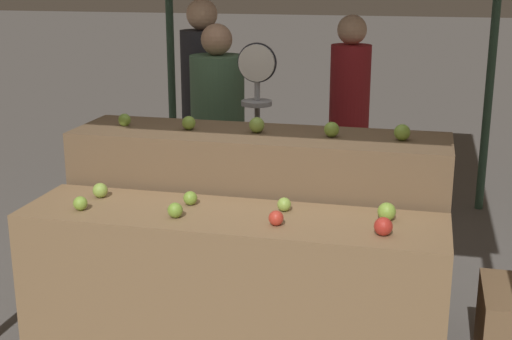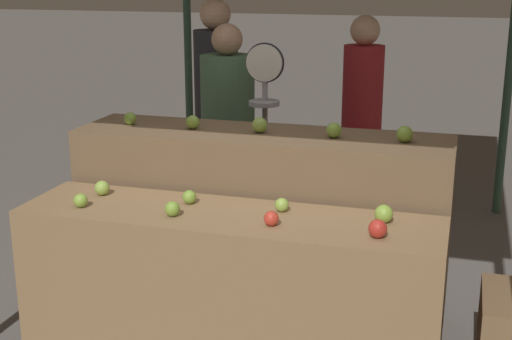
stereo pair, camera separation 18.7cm
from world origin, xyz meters
name	(u,v)px [view 1 (the left image)]	position (x,y,z in m)	size (l,w,h in m)	color
display_counter_front	(231,294)	(0.00, 0.00, 0.43)	(2.12, 0.55, 0.86)	olive
display_counter_back	(258,228)	(0.00, 0.60, 0.57)	(2.12, 0.55, 1.14)	brown
apple_front_0	(80,203)	(-0.75, -0.11, 0.89)	(0.07, 0.07, 0.07)	#84AD3D
apple_front_1	(175,210)	(-0.25, -0.11, 0.89)	(0.08, 0.08, 0.08)	#7AA338
apple_front_2	(276,218)	(0.25, -0.10, 0.89)	(0.07, 0.07, 0.07)	red
apple_front_3	(383,226)	(0.75, -0.11, 0.90)	(0.09, 0.09, 0.09)	#B72D23
apple_front_4	(100,190)	(-0.74, 0.10, 0.90)	(0.08, 0.08, 0.08)	#8EB247
apple_front_5	(190,198)	(-0.24, 0.10, 0.89)	(0.07, 0.07, 0.07)	#7AA338
apple_front_6	(284,204)	(0.25, 0.11, 0.89)	(0.07, 0.07, 0.07)	#8EB247
apple_front_7	(387,212)	(0.75, 0.10, 0.90)	(0.09, 0.09, 0.09)	#84AD3D
apple_back_0	(125,120)	(-0.80, 0.59, 1.17)	(0.07, 0.07, 0.07)	#7AA338
apple_back_1	(189,123)	(-0.41, 0.59, 1.18)	(0.08, 0.08, 0.08)	#84AD3D
apple_back_2	(257,125)	(-0.01, 0.60, 1.18)	(0.09, 0.09, 0.09)	#8EB247
apple_back_3	(332,129)	(0.41, 0.60, 1.18)	(0.08, 0.08, 0.08)	#84AD3D
apple_back_4	(402,132)	(0.79, 0.60, 1.18)	(0.09, 0.09, 0.09)	#84AD3D
produce_scale	(257,112)	(-0.16, 1.22, 1.13)	(0.25, 0.20, 1.58)	#99999E
person_vendor_at_scale	(218,125)	(-0.53, 1.57, 0.95)	(0.49, 0.49, 1.66)	#2D2D38
person_customer_left	(204,97)	(-0.80, 2.07, 1.06)	(0.37, 0.37, 1.81)	#2D2D38
person_customer_right	(349,107)	(0.33, 2.22, 1.00)	(0.36, 0.36, 1.70)	#2D2D38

